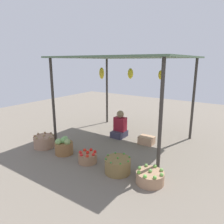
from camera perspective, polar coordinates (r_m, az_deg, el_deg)
ground_plane at (r=5.89m, az=3.48°, el=-7.80°), size 14.00×14.00×0.00m
market_stall_structure at (r=5.48m, az=3.79°, el=13.28°), size 3.22×2.69×2.28m
vendor_person at (r=6.08m, az=2.14°, el=-4.08°), size 0.36×0.44×0.78m
basket_potatoes at (r=5.68m, az=-18.05°, el=-7.67°), size 0.52×0.52×0.35m
basket_cabbages at (r=5.16m, az=-13.02°, el=-9.20°), size 0.43×0.43×0.42m
basket_red_tomatoes at (r=4.69m, az=-6.67°, el=-12.25°), size 0.41×0.41×0.27m
basket_green_chilies at (r=4.26m, az=1.57°, el=-14.40°), size 0.52×0.52×0.33m
basket_green_apples at (r=4.02m, az=10.35°, el=-17.13°), size 0.51×0.51×0.27m
wooden_crate_near_vendor at (r=5.70m, az=9.42°, el=-7.60°), size 0.39×0.30×0.21m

